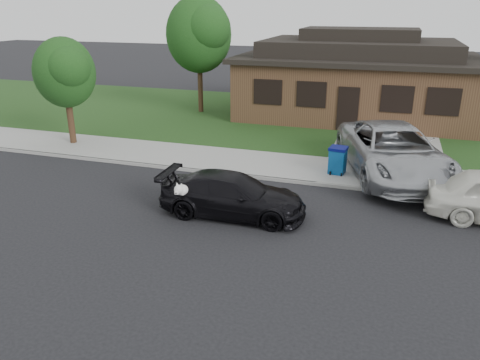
% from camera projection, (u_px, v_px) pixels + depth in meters
% --- Properties ---
extents(ground, '(120.00, 120.00, 0.00)m').
position_uv_depth(ground, '(176.00, 211.00, 14.33)').
color(ground, black).
rests_on(ground, ground).
extents(sidewalk, '(60.00, 3.00, 0.12)m').
position_uv_depth(sidewalk, '(229.00, 161.00, 18.77)').
color(sidewalk, gray).
rests_on(sidewalk, ground).
extents(curb, '(60.00, 0.12, 0.12)m').
position_uv_depth(curb, '(216.00, 173.00, 17.43)').
color(curb, gray).
rests_on(curb, ground).
extents(lawn, '(60.00, 13.00, 0.13)m').
position_uv_depth(lawn, '(276.00, 118.00, 25.90)').
color(lawn, '#193814').
rests_on(lawn, ground).
extents(driveway, '(4.50, 13.00, 0.14)m').
position_uv_depth(driveway, '(388.00, 141.00, 21.50)').
color(driveway, gray).
rests_on(driveway, ground).
extents(sedan, '(4.42, 2.14, 1.27)m').
position_uv_depth(sedan, '(232.00, 195.00, 13.88)').
color(sedan, black).
rests_on(sedan, ground).
extents(minivan, '(4.81, 7.05, 1.79)m').
position_uv_depth(minivan, '(393.00, 151.00, 16.69)').
color(minivan, '#ACAFB4').
rests_on(minivan, driveway).
extents(recycling_bin, '(0.68, 0.69, 1.01)m').
position_uv_depth(recycling_bin, '(338.00, 160.00, 17.02)').
color(recycling_bin, '#0C4988').
rests_on(recycling_bin, sidewalk).
extents(house, '(12.60, 8.60, 4.65)m').
position_uv_depth(house, '(356.00, 78.00, 25.80)').
color(house, '#422B1C').
rests_on(house, ground).
extents(tree_0, '(3.78, 3.60, 6.34)m').
position_uv_depth(tree_0, '(201.00, 33.00, 25.48)').
color(tree_0, '#332114').
rests_on(tree_0, ground).
extents(tree_2, '(2.73, 2.60, 4.59)m').
position_uv_depth(tree_2, '(65.00, 72.00, 19.86)').
color(tree_2, '#332114').
rests_on(tree_2, ground).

